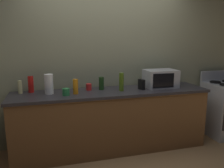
{
  "coord_description": "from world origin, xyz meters",
  "views": [
    {
      "loc": [
        -0.85,
        -2.68,
        1.64
      ],
      "look_at": [
        0.0,
        0.4,
        1.0
      ],
      "focal_mm": 36.41,
      "sensor_mm": 36.0,
      "label": 1
    }
  ],
  "objects_px": {
    "bottle_olive_oil": "(121,82)",
    "mug_green": "(66,92)",
    "bottle_dish_soap": "(76,87)",
    "bottle_hot_sauce": "(31,84)",
    "paper_towel_roll": "(49,84)",
    "bottle_vinegar": "(20,87)",
    "cordless_phone": "(142,84)",
    "mug_red": "(89,87)",
    "stove_range": "(224,109)",
    "microwave": "(161,79)",
    "bottle_wine": "(101,83)"
  },
  "relations": [
    {
      "from": "stove_range",
      "to": "bottle_dish_soap",
      "type": "xyz_separation_m",
      "value": [
        -2.53,
        -0.05,
        0.54
      ]
    },
    {
      "from": "bottle_dish_soap",
      "to": "bottle_hot_sauce",
      "type": "bearing_deg",
      "value": 156.57
    },
    {
      "from": "bottle_hot_sauce",
      "to": "mug_red",
      "type": "xyz_separation_m",
      "value": [
        0.8,
        -0.08,
        -0.07
      ]
    },
    {
      "from": "bottle_dish_soap",
      "to": "mug_red",
      "type": "distance_m",
      "value": 0.28
    },
    {
      "from": "mug_green",
      "to": "paper_towel_roll",
      "type": "bearing_deg",
      "value": 145.41
    },
    {
      "from": "bottle_vinegar",
      "to": "bottle_olive_oil",
      "type": "bearing_deg",
      "value": -8.85
    },
    {
      "from": "bottle_vinegar",
      "to": "bottle_wine",
      "type": "bearing_deg",
      "value": -3.07
    },
    {
      "from": "stove_range",
      "to": "bottle_hot_sauce",
      "type": "distance_m",
      "value": 3.17
    },
    {
      "from": "mug_green",
      "to": "bottle_olive_oil",
      "type": "bearing_deg",
      "value": 4.25
    },
    {
      "from": "bottle_dish_soap",
      "to": "bottle_hot_sauce",
      "type": "relative_size",
      "value": 0.89
    },
    {
      "from": "bottle_dish_soap",
      "to": "bottle_vinegar",
      "type": "xyz_separation_m",
      "value": [
        -0.73,
        0.22,
        -0.01
      ]
    },
    {
      "from": "stove_range",
      "to": "cordless_phone",
      "type": "bearing_deg",
      "value": -178.97
    },
    {
      "from": "paper_towel_roll",
      "to": "cordless_phone",
      "type": "height_order",
      "value": "paper_towel_roll"
    },
    {
      "from": "microwave",
      "to": "bottle_hot_sauce",
      "type": "relative_size",
      "value": 2.1
    },
    {
      "from": "microwave",
      "to": "paper_towel_roll",
      "type": "bearing_deg",
      "value": 179.92
    },
    {
      "from": "cordless_phone",
      "to": "bottle_vinegar",
      "type": "distance_m",
      "value": 1.72
    },
    {
      "from": "paper_towel_roll",
      "to": "bottle_wine",
      "type": "xyz_separation_m",
      "value": [
        0.74,
        0.07,
        -0.04
      ]
    },
    {
      "from": "bottle_olive_oil",
      "to": "mug_green",
      "type": "relative_size",
      "value": 2.74
    },
    {
      "from": "stove_range",
      "to": "bottle_dish_soap",
      "type": "relative_size",
      "value": 5.31
    },
    {
      "from": "microwave",
      "to": "bottle_hot_sauce",
      "type": "xyz_separation_m",
      "value": [
        -1.91,
        0.16,
        -0.02
      ]
    },
    {
      "from": "stove_range",
      "to": "paper_towel_roll",
      "type": "height_order",
      "value": "paper_towel_roll"
    },
    {
      "from": "cordless_phone",
      "to": "mug_red",
      "type": "height_order",
      "value": "cordless_phone"
    },
    {
      "from": "stove_range",
      "to": "bottle_olive_oil",
      "type": "distance_m",
      "value": 1.96
    },
    {
      "from": "bottle_hot_sauce",
      "to": "stove_range",
      "type": "bearing_deg",
      "value": -3.83
    },
    {
      "from": "cordless_phone",
      "to": "microwave",
      "type": "bearing_deg",
      "value": -3.59
    },
    {
      "from": "microwave",
      "to": "bottle_dish_soap",
      "type": "distance_m",
      "value": 1.32
    },
    {
      "from": "mug_green",
      "to": "cordless_phone",
      "type": "bearing_deg",
      "value": 3.58
    },
    {
      "from": "stove_range",
      "to": "mug_green",
      "type": "xyz_separation_m",
      "value": [
        -2.66,
        -0.1,
        0.49
      ]
    },
    {
      "from": "cordless_phone",
      "to": "bottle_hot_sauce",
      "type": "height_order",
      "value": "bottle_hot_sauce"
    },
    {
      "from": "cordless_phone",
      "to": "bottle_olive_oil",
      "type": "xyz_separation_m",
      "value": [
        -0.32,
        -0.01,
        0.06
      ]
    },
    {
      "from": "mug_green",
      "to": "bottle_hot_sauce",
      "type": "bearing_deg",
      "value": 146.2
    },
    {
      "from": "paper_towel_roll",
      "to": "bottle_hot_sauce",
      "type": "distance_m",
      "value": 0.29
    },
    {
      "from": "paper_towel_roll",
      "to": "mug_red",
      "type": "xyz_separation_m",
      "value": [
        0.56,
        0.08,
        -0.09
      ]
    },
    {
      "from": "paper_towel_roll",
      "to": "bottle_dish_soap",
      "type": "relative_size",
      "value": 1.33
    },
    {
      "from": "bottle_dish_soap",
      "to": "bottle_hot_sauce",
      "type": "xyz_separation_m",
      "value": [
        -0.59,
        0.26,
        0.01
      ]
    },
    {
      "from": "bottle_hot_sauce",
      "to": "mug_red",
      "type": "distance_m",
      "value": 0.81
    },
    {
      "from": "stove_range",
      "to": "paper_towel_roll",
      "type": "relative_size",
      "value": 4.0
    },
    {
      "from": "stove_range",
      "to": "bottle_hot_sauce",
      "type": "height_order",
      "value": "bottle_hot_sauce"
    },
    {
      "from": "bottle_wine",
      "to": "mug_red",
      "type": "relative_size",
      "value": 2.01
    },
    {
      "from": "bottle_hot_sauce",
      "to": "mug_green",
      "type": "bearing_deg",
      "value": -33.8
    },
    {
      "from": "bottle_vinegar",
      "to": "mug_red",
      "type": "bearing_deg",
      "value": -2.74
    },
    {
      "from": "stove_range",
      "to": "mug_green",
      "type": "height_order",
      "value": "stove_range"
    },
    {
      "from": "mug_red",
      "to": "bottle_hot_sauce",
      "type": "bearing_deg",
      "value": 174.57
    },
    {
      "from": "bottle_dish_soap",
      "to": "mug_red",
      "type": "xyz_separation_m",
      "value": [
        0.21,
        0.18,
        -0.05
      ]
    },
    {
      "from": "microwave",
      "to": "cordless_phone",
      "type": "bearing_deg",
      "value": -167.62
    },
    {
      "from": "bottle_vinegar",
      "to": "stove_range",
      "type": "bearing_deg",
      "value": -3.12
    },
    {
      "from": "microwave",
      "to": "cordless_phone",
      "type": "xyz_separation_m",
      "value": [
        -0.35,
        -0.08,
        -0.06
      ]
    },
    {
      "from": "bottle_wine",
      "to": "mug_green",
      "type": "xyz_separation_m",
      "value": [
        -0.53,
        -0.21,
        -0.05
      ]
    },
    {
      "from": "bottle_wine",
      "to": "mug_green",
      "type": "height_order",
      "value": "bottle_wine"
    },
    {
      "from": "microwave",
      "to": "mug_red",
      "type": "distance_m",
      "value": 1.11
    }
  ]
}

